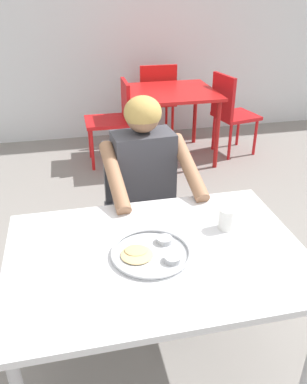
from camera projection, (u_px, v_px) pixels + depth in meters
The scene contains 10 objects.
ground_plane at pixel (173, 361), 2.07m from camera, with size 12.00×12.00×0.05m, color gray.
table_foreground at pixel (157, 265), 1.69m from camera, with size 1.25×0.87×0.73m.
thali_tray at pixel (151, 253), 1.64m from camera, with size 0.33×0.33×0.03m.
drinking_cup at pixel (227, 218), 1.80m from camera, with size 0.07×0.07×0.10m.
chair_foreground at pixel (139, 199), 2.53m from camera, with size 0.44×0.46×0.86m.
diner_foreground at pixel (148, 185), 2.23m from camera, with size 0.52×0.57×1.19m.
table_background_red at pixel (171, 99), 4.06m from camera, with size 0.90×0.84×0.73m.
chair_red_left at pixel (114, 116), 4.02m from camera, with size 0.44×0.41×0.84m.
chair_red_right at pixel (230, 110), 4.22m from camera, with size 0.49×0.48×0.87m.
chair_red_far at pixel (157, 97), 4.62m from camera, with size 0.44×0.41×0.89m.
Camera 1 is at (-0.40, -1.35, 1.74)m, focal length 37.15 mm.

